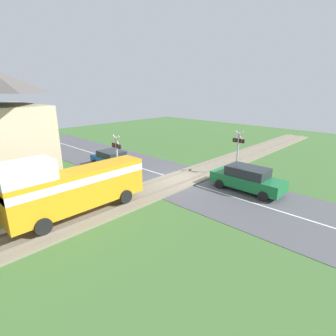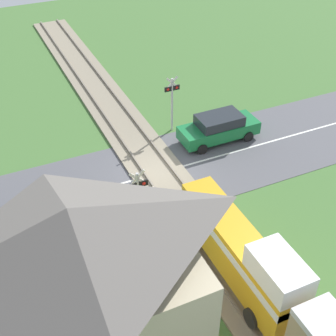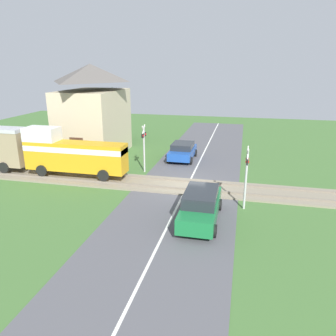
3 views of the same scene
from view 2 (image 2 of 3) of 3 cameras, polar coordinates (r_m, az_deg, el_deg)
The scene contains 9 objects.
ground_plane at distance 24.19m, azimuth -1.21°, elevation -0.68°, with size 60.00×60.00×0.00m, color #426B33.
road_surface at distance 24.18m, azimuth -1.21°, elevation -0.66°, with size 48.00×6.40×0.02m.
track_bed at distance 24.15m, azimuth -1.21°, elevation -0.55°, with size 2.80×48.00×0.24m.
car_near_crossing at distance 26.43m, azimuth 6.22°, elevation 4.93°, with size 4.53×1.84×1.59m.
car_far_side at distance 21.46m, azimuth -14.95°, elevation -5.49°, with size 3.73×1.94×1.39m.
crossing_signal_west_approach at distance 26.53m, azimuth 0.50°, elevation 8.66°, with size 0.90×0.18×3.41m.
crossing_signal_east_approach at distance 19.58m, azimuth -3.67°, elevation -3.27°, with size 0.90×0.18×3.41m.
station_building at distance 14.10m, azimuth -10.18°, elevation -16.46°, with size 6.81×4.79×7.46m.
pedestrian_by_station at distance 17.59m, azimuth 3.24°, elevation -15.98°, with size 0.43×0.43×1.73m.
Camera 2 is at (7.53, 17.53, 14.86)m, focal length 50.00 mm.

